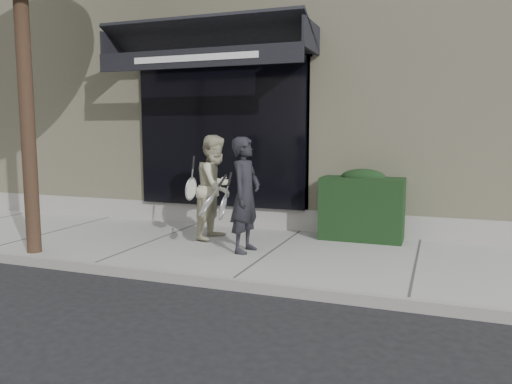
% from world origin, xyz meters
% --- Properties ---
extents(ground, '(80.00, 80.00, 0.00)m').
position_xyz_m(ground, '(0.00, 0.00, 0.00)').
color(ground, black).
rests_on(ground, ground).
extents(sidewalk, '(20.00, 3.00, 0.12)m').
position_xyz_m(sidewalk, '(0.00, 0.00, 0.06)').
color(sidewalk, '#969590').
rests_on(sidewalk, ground).
extents(curb, '(20.00, 0.10, 0.14)m').
position_xyz_m(curb, '(0.00, -1.55, 0.07)').
color(curb, gray).
rests_on(curb, ground).
extents(building_facade, '(14.30, 8.04, 5.64)m').
position_xyz_m(building_facade, '(-0.01, 4.96, 2.74)').
color(building_facade, '#BBB48F').
rests_on(building_facade, ground).
extents(hedge, '(1.30, 0.70, 1.14)m').
position_xyz_m(hedge, '(1.10, 1.25, 0.66)').
color(hedge, black).
rests_on(hedge, sidewalk).
extents(pedestrian_front, '(0.81, 0.77, 1.66)m').
position_xyz_m(pedestrian_front, '(-0.35, -0.22, 0.95)').
color(pedestrian_front, black).
rests_on(pedestrian_front, sidewalk).
extents(pedestrian_back, '(0.73, 0.91, 1.67)m').
position_xyz_m(pedestrian_back, '(-1.14, 0.47, 0.96)').
color(pedestrian_back, '#B8B493').
rests_on(pedestrian_back, sidewalk).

